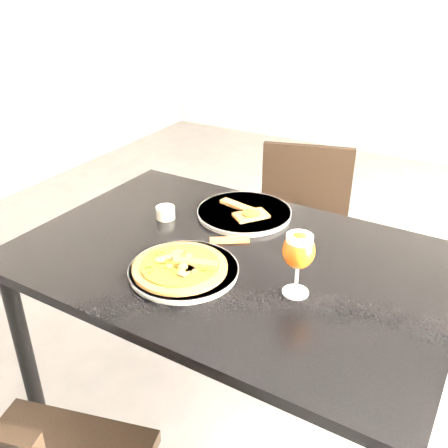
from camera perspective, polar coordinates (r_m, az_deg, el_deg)
The scene contains 10 objects.
ground at distance 1.99m, azimuth 7.45°, elevation -20.58°, with size 6.00×6.00×0.00m, color #5B5A5D.
dining_table at distance 1.45m, azimuth 0.80°, elevation -6.59°, with size 1.22×0.83×0.75m.
chair_far at distance 2.08m, azimuth 8.67°, elevation -1.88°, with size 0.48×0.48×0.83m.
plate_main at distance 1.32m, azimuth -4.63°, elevation -5.28°, with size 0.29×0.29×0.02m, color silver.
pizza at distance 1.31m, azimuth -5.01°, elevation -4.82°, with size 0.25×0.25×0.03m.
plate_second at distance 1.61m, azimuth 2.33°, elevation 1.29°, with size 0.30×0.30×0.02m, color silver.
crust_scraps at distance 1.59m, azimuth 2.56°, elevation 1.41°, with size 0.19×0.13×0.01m.
loose_crust at distance 1.46m, azimuth 0.65°, elevation -1.84°, with size 0.12×0.03×0.01m, color #9D5126.
sauce_cup at distance 1.60m, azimuth -6.71°, elevation 1.37°, with size 0.06×0.06×0.04m.
beer_glass at distance 1.19m, azimuth 8.53°, elevation -3.10°, with size 0.08×0.08×0.17m.
Camera 1 is at (0.44, -1.26, 1.48)m, focal length 40.00 mm.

